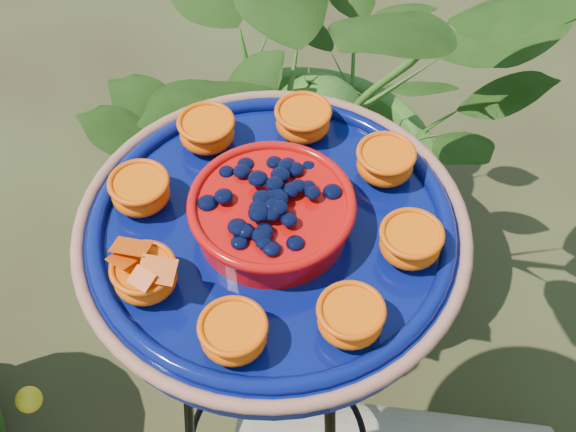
% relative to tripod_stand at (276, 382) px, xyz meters
% --- Properties ---
extents(tripod_stand, '(0.40, 0.40, 0.86)m').
position_rel_tripod_stand_xyz_m(tripod_stand, '(0.00, 0.00, 0.00)').
color(tripod_stand, black).
rests_on(tripod_stand, ground).
extents(feeder_dish, '(0.56, 0.56, 0.10)m').
position_rel_tripod_stand_xyz_m(feeder_dish, '(-0.00, -0.00, 0.38)').
color(feeder_dish, '#071056').
rests_on(feeder_dish, tripod_stand).
extents(shrub_back_left, '(1.12, 1.16, 0.98)m').
position_rel_tripod_stand_xyz_m(shrub_back_left, '(-0.35, 0.48, -0.03)').
color(shrub_back_left, '#285015').
rests_on(shrub_back_left, ground).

